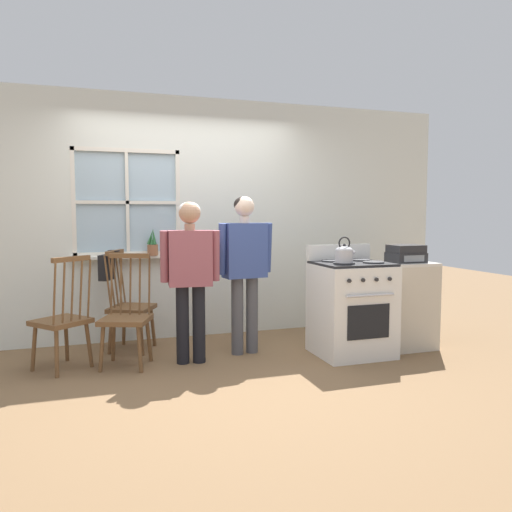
{
  "coord_description": "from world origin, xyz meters",
  "views": [
    {
      "loc": [
        -1.02,
        -4.22,
        1.4
      ],
      "look_at": [
        0.46,
        0.27,
        1.0
      ],
      "focal_mm": 35.0,
      "sensor_mm": 36.0,
      "label": 1
    }
  ],
  "objects_px": {
    "chair_by_window": "(130,307)",
    "stove": "(351,307)",
    "person_elderly_left": "(190,266)",
    "chair_center_cluster": "(63,320)",
    "side_counter": "(403,305)",
    "chair_near_wall": "(126,318)",
    "stereo": "(406,254)",
    "handbag": "(107,267)",
    "person_teen_center": "(245,259)",
    "potted_plant": "(153,246)",
    "kettle": "(344,254)"
  },
  "relations": [
    {
      "from": "chair_by_window",
      "to": "stove",
      "type": "distance_m",
      "value": 2.25
    },
    {
      "from": "person_elderly_left",
      "to": "chair_center_cluster",
      "type": "bearing_deg",
      "value": 177.56
    },
    {
      "from": "side_counter",
      "to": "person_elderly_left",
      "type": "bearing_deg",
      "value": 176.33
    },
    {
      "from": "chair_near_wall",
      "to": "stove",
      "type": "relative_size",
      "value": 0.95
    },
    {
      "from": "chair_by_window",
      "to": "stereo",
      "type": "height_order",
      "value": "stereo"
    },
    {
      "from": "handbag",
      "to": "stove",
      "type": "bearing_deg",
      "value": -22.75
    },
    {
      "from": "chair_by_window",
      "to": "person_teen_center",
      "type": "distance_m",
      "value": 1.29
    },
    {
      "from": "chair_center_cluster",
      "to": "potted_plant",
      "type": "xyz_separation_m",
      "value": [
        0.9,
        0.81,
        0.6
      ]
    },
    {
      "from": "chair_center_cluster",
      "to": "stereo",
      "type": "relative_size",
      "value": 3.04
    },
    {
      "from": "person_elderly_left",
      "to": "handbag",
      "type": "xyz_separation_m",
      "value": [
        -0.72,
        0.74,
        -0.06
      ]
    },
    {
      "from": "person_elderly_left",
      "to": "stove",
      "type": "xyz_separation_m",
      "value": [
        1.57,
        -0.22,
        -0.44
      ]
    },
    {
      "from": "kettle",
      "to": "side_counter",
      "type": "bearing_deg",
      "value": 14.36
    },
    {
      "from": "kettle",
      "to": "handbag",
      "type": "xyz_separation_m",
      "value": [
        -2.13,
        1.09,
        -0.16
      ]
    },
    {
      "from": "chair_center_cluster",
      "to": "potted_plant",
      "type": "bearing_deg",
      "value": -177.63
    },
    {
      "from": "chair_near_wall",
      "to": "stereo",
      "type": "bearing_deg",
      "value": 15.41
    },
    {
      "from": "chair_center_cluster",
      "to": "handbag",
      "type": "xyz_separation_m",
      "value": [
        0.41,
        0.58,
        0.41
      ]
    },
    {
      "from": "stove",
      "to": "stereo",
      "type": "height_order",
      "value": "stove"
    },
    {
      "from": "chair_near_wall",
      "to": "kettle",
      "type": "xyz_separation_m",
      "value": [
        1.99,
        -0.44,
        0.58
      ]
    },
    {
      "from": "chair_center_cluster",
      "to": "chair_by_window",
      "type": "bearing_deg",
      "value": 178.49
    },
    {
      "from": "chair_by_window",
      "to": "chair_center_cluster",
      "type": "distance_m",
      "value": 0.78
    },
    {
      "from": "potted_plant",
      "to": "chair_center_cluster",
      "type": "bearing_deg",
      "value": -138.09
    },
    {
      "from": "chair_center_cluster",
      "to": "stereo",
      "type": "bearing_deg",
      "value": 135.02
    },
    {
      "from": "chair_center_cluster",
      "to": "person_elderly_left",
      "type": "bearing_deg",
      "value": 132.59
    },
    {
      "from": "chair_near_wall",
      "to": "handbag",
      "type": "bearing_deg",
      "value": 122.93
    },
    {
      "from": "potted_plant",
      "to": "person_elderly_left",
      "type": "bearing_deg",
      "value": -76.61
    },
    {
      "from": "side_counter",
      "to": "stove",
      "type": "bearing_deg",
      "value": -173.26
    },
    {
      "from": "chair_by_window",
      "to": "stove",
      "type": "xyz_separation_m",
      "value": [
        2.08,
        -0.86,
        0.03
      ]
    },
    {
      "from": "person_elderly_left",
      "to": "side_counter",
      "type": "xyz_separation_m",
      "value": [
        2.23,
        -0.14,
        -0.47
      ]
    },
    {
      "from": "chair_by_window",
      "to": "side_counter",
      "type": "distance_m",
      "value": 2.85
    },
    {
      "from": "side_counter",
      "to": "kettle",
      "type": "bearing_deg",
      "value": -165.64
    },
    {
      "from": "stereo",
      "to": "person_teen_center",
      "type": "bearing_deg",
      "value": 169.18
    },
    {
      "from": "kettle",
      "to": "handbag",
      "type": "relative_size",
      "value": 0.8
    },
    {
      "from": "person_elderly_left",
      "to": "chair_by_window",
      "type": "bearing_deg",
      "value": 134.12
    },
    {
      "from": "chair_near_wall",
      "to": "handbag",
      "type": "xyz_separation_m",
      "value": [
        -0.14,
        0.65,
        0.41
      ]
    },
    {
      "from": "handbag",
      "to": "side_counter",
      "type": "xyz_separation_m",
      "value": [
        2.95,
        -0.88,
        -0.41
      ]
    },
    {
      "from": "person_teen_center",
      "to": "side_counter",
      "type": "bearing_deg",
      "value": -16.53
    },
    {
      "from": "chair_center_cluster",
      "to": "person_teen_center",
      "type": "distance_m",
      "value": 1.78
    },
    {
      "from": "chair_center_cluster",
      "to": "person_teen_center",
      "type": "relative_size",
      "value": 0.66
    },
    {
      "from": "person_teen_center",
      "to": "handbag",
      "type": "xyz_separation_m",
      "value": [
        -1.3,
        0.59,
        -0.09
      ]
    },
    {
      "from": "person_teen_center",
      "to": "potted_plant",
      "type": "distance_m",
      "value": 1.15
    },
    {
      "from": "chair_center_cluster",
      "to": "handbag",
      "type": "bearing_deg",
      "value": -164.46
    },
    {
      "from": "chair_by_window",
      "to": "chair_near_wall",
      "type": "height_order",
      "value": "same"
    },
    {
      "from": "side_counter",
      "to": "chair_center_cluster",
      "type": "bearing_deg",
      "value": 174.91
    },
    {
      "from": "chair_near_wall",
      "to": "chair_center_cluster",
      "type": "bearing_deg",
      "value": -166.08
    },
    {
      "from": "side_counter",
      "to": "handbag",
      "type": "bearing_deg",
      "value": 163.34
    },
    {
      "from": "person_elderly_left",
      "to": "handbag",
      "type": "distance_m",
      "value": 1.03
    },
    {
      "from": "stove",
      "to": "handbag",
      "type": "relative_size",
      "value": 3.53
    },
    {
      "from": "chair_near_wall",
      "to": "stereo",
      "type": "xyz_separation_m",
      "value": [
        2.81,
        -0.26,
        0.54
      ]
    },
    {
      "from": "kettle",
      "to": "stereo",
      "type": "height_order",
      "value": "kettle"
    },
    {
      "from": "stereo",
      "to": "chair_near_wall",
      "type": "bearing_deg",
      "value": 174.8
    }
  ]
}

